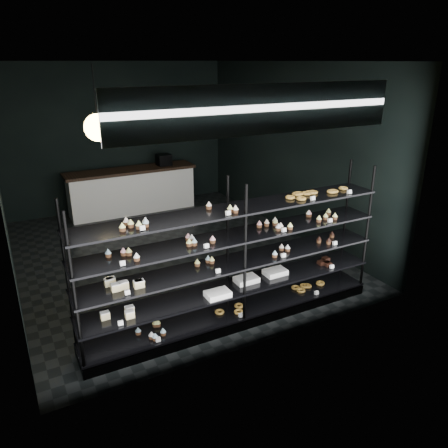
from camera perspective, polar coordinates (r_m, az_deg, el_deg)
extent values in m
cube|color=black|center=(7.86, -7.07, -3.64)|extent=(5.00, 6.00, 0.01)
cube|color=black|center=(7.18, -8.24, 20.28)|extent=(5.00, 6.00, 0.01)
cube|color=black|center=(10.17, -13.70, 10.92)|extent=(5.00, 0.01, 3.20)
cube|color=black|center=(4.76, 5.25, 0.71)|extent=(5.00, 0.01, 3.20)
cube|color=black|center=(8.52, 8.52, 9.48)|extent=(0.01, 6.00, 3.20)
cube|color=black|center=(5.85, 1.50, -11.99)|extent=(4.00, 0.50, 0.12)
cylinder|color=black|center=(4.66, -18.89, -9.17)|extent=(0.04, 0.04, 1.85)
cylinder|color=black|center=(5.05, -19.76, -6.89)|extent=(0.04, 0.04, 1.85)
cylinder|color=black|center=(5.24, 2.77, -4.59)|extent=(0.04, 0.04, 1.85)
cylinder|color=black|center=(5.59, 0.48, -2.89)|extent=(0.04, 0.04, 1.85)
cylinder|color=black|center=(6.40, 18.17, -0.85)|extent=(0.04, 0.04, 1.85)
cylinder|color=black|center=(6.68, 15.53, 0.36)|extent=(0.04, 0.04, 1.85)
cube|color=black|center=(5.80, 1.51, -11.25)|extent=(4.00, 0.50, 0.03)
cube|color=black|center=(5.63, 1.54, -8.22)|extent=(4.00, 0.50, 0.02)
cube|color=black|center=(5.47, 1.57, -5.00)|extent=(4.00, 0.50, 0.02)
cube|color=black|center=(5.33, 1.61, -1.61)|extent=(4.00, 0.50, 0.02)
cube|color=black|center=(5.20, 1.65, 1.96)|extent=(4.00, 0.50, 0.02)
cube|color=white|center=(4.58, -10.82, -0.57)|extent=(0.06, 0.04, 0.06)
cube|color=white|center=(4.93, 0.19, 1.36)|extent=(0.06, 0.04, 0.06)
cube|color=white|center=(5.59, 11.42, 3.28)|extent=(0.05, 0.04, 0.06)
cube|color=white|center=(5.96, 15.83, 4.00)|extent=(0.06, 0.04, 0.06)
cube|color=white|center=(4.67, -12.97, -5.01)|extent=(0.06, 0.04, 0.06)
cube|color=white|center=(4.94, -2.77, -2.99)|extent=(0.05, 0.04, 0.06)
cube|color=white|center=(5.45, 7.57, -0.85)|extent=(0.05, 0.04, 0.06)
cube|color=white|center=(5.92, 13.94, 0.50)|extent=(0.06, 0.04, 0.06)
cube|color=white|center=(4.82, -12.72, -8.78)|extent=(0.06, 0.04, 0.06)
cube|color=white|center=(5.16, -0.97, -6.21)|extent=(0.06, 0.04, 0.06)
cube|color=white|center=(5.62, 7.94, -4.06)|extent=(0.05, 0.04, 0.06)
cube|color=white|center=(6.11, 14.39, -2.43)|extent=(0.06, 0.04, 0.06)
cube|color=white|center=(4.98, -13.79, -12.58)|extent=(0.06, 0.04, 0.06)
cube|color=white|center=(6.21, 13.56, -5.54)|extent=(0.06, 0.04, 0.06)
cube|color=white|center=(5.26, -8.86, -14.78)|extent=(0.06, 0.04, 0.06)
cube|color=white|center=(5.64, 2.18, -11.84)|extent=(0.06, 0.04, 0.06)
cube|color=white|center=(6.28, 12.31, -8.70)|extent=(0.06, 0.04, 0.06)
cube|color=#0B1939|center=(4.57, 5.17, 14.71)|extent=(3.20, 0.04, 0.45)
cube|color=white|center=(4.55, 5.31, 14.69)|extent=(3.30, 0.02, 0.50)
cylinder|color=black|center=(5.56, -16.60, 16.56)|extent=(0.01, 0.01, 0.56)
sphere|color=#FCCA58|center=(5.61, -16.13, 12.01)|extent=(0.33, 0.33, 0.33)
cube|color=white|center=(9.97, -11.89, 4.14)|extent=(2.73, 0.60, 0.92)
cube|color=black|center=(9.85, -12.10, 6.88)|extent=(2.84, 0.65, 0.06)
cube|color=black|center=(10.05, -7.88, 8.31)|extent=(0.30, 0.30, 0.25)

